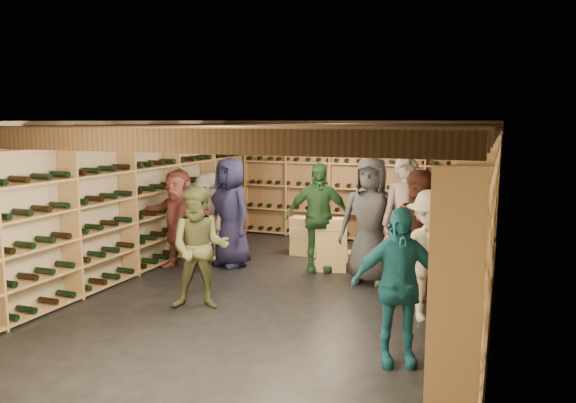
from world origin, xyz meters
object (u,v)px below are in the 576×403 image
at_px(person_6, 230,212).
at_px(person_12, 370,221).
at_px(crate_loose, 354,257).
at_px(person_10, 318,217).
at_px(crate_stack_left, 332,244).
at_px(person_3, 430,256).
at_px(person_2, 200,248).
at_px(person_8, 422,239).
at_px(person_9, 209,217).
at_px(person_4, 398,286).
at_px(person_7, 406,224).
at_px(crate_stack_right, 306,236).
at_px(person_5, 179,219).
at_px(person_11, 442,236).

height_order(person_6, person_12, person_12).
relative_size(crate_loose, person_10, 0.28).
relative_size(crate_loose, person_12, 0.27).
relative_size(person_6, person_10, 1.03).
relative_size(crate_stack_left, person_3, 0.53).
bearing_deg(person_2, person_8, 1.74).
height_order(person_9, person_12, person_12).
height_order(person_3, person_9, person_3).
distance_m(person_4, person_7, 2.60).
height_order(crate_stack_left, person_6, person_6).
bearing_deg(person_7, crate_stack_right, 131.88).
xyz_separation_m(crate_stack_left, person_7, (1.25, -0.57, 0.53)).
distance_m(crate_stack_right, crate_loose, 0.99).
distance_m(crate_stack_left, person_12, 0.99).
height_order(person_4, person_10, person_10).
height_order(person_8, person_10, person_8).
bearing_deg(person_10, person_8, -54.70).
xyz_separation_m(crate_stack_right, person_10, (0.54, -0.98, 0.54)).
bearing_deg(person_5, person_10, 17.28).
height_order(crate_stack_left, person_4, person_4).
xyz_separation_m(person_4, person_10, (-1.81, 3.02, 0.09)).
bearing_deg(person_6, crate_loose, 52.56).
distance_m(person_9, person_11, 4.00).
relative_size(person_9, person_11, 0.90).
relative_size(crate_stack_right, person_3, 0.43).
distance_m(crate_stack_left, person_9, 2.21).
bearing_deg(person_6, person_8, 8.42).
relative_size(crate_stack_right, person_9, 0.45).
relative_size(crate_stack_left, person_6, 0.47).
relative_size(person_10, person_11, 1.04).
bearing_deg(person_4, person_2, 142.35).
xyz_separation_m(person_2, person_3, (2.81, 0.60, 0.01)).
distance_m(crate_stack_left, person_11, 1.97).
bearing_deg(person_11, person_8, -90.84).
bearing_deg(person_6, person_9, -176.59).
relative_size(crate_loose, person_5, 0.31).
distance_m(crate_loose, person_10, 1.18).
relative_size(person_5, person_11, 0.97).
height_order(person_6, person_7, person_7).
height_order(person_2, person_10, person_10).
height_order(crate_stack_right, person_8, person_8).
relative_size(crate_stack_left, person_4, 0.54).
relative_size(person_6, person_11, 1.06).
bearing_deg(person_7, person_10, 150.31).
relative_size(crate_stack_right, person_6, 0.38).
bearing_deg(person_7, crate_stack_left, 142.66).
height_order(person_11, person_12, person_12).
height_order(person_10, person_11, person_10).
bearing_deg(person_10, person_7, -39.13).
distance_m(person_3, person_5, 4.26).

